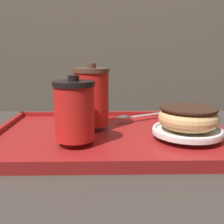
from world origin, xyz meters
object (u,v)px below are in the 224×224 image
at_px(coffee_cup_rear, 93,96).
at_px(spoon, 132,116).
at_px(coffee_cup_front, 76,110).
at_px(donut_chocolate_glazed, 190,117).

xyz_separation_m(coffee_cup_rear, spoon, (0.10, 0.06, -0.07)).
bearing_deg(spoon, coffee_cup_front, 25.46).
relative_size(coffee_cup_front, donut_chocolate_glazed, 1.01).
bearing_deg(coffee_cup_front, spoon, 53.75).
xyz_separation_m(coffee_cup_rear, donut_chocolate_glazed, (0.21, -0.08, -0.03)).
bearing_deg(spoon, donut_chocolate_glazed, 99.06).
relative_size(coffee_cup_front, spoon, 0.87).
height_order(coffee_cup_front, donut_chocolate_glazed, coffee_cup_front).
distance_m(coffee_cup_front, spoon, 0.23).
xyz_separation_m(coffee_cup_front, donut_chocolate_glazed, (0.24, 0.03, -0.02)).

